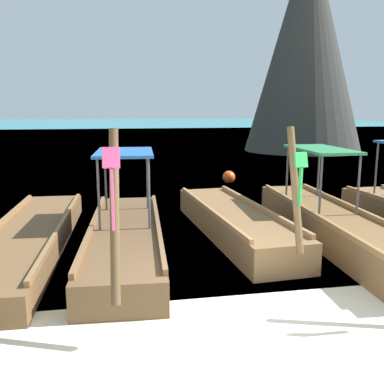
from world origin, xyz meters
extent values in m
plane|color=beige|center=(0.00, 0.00, 0.00)|extent=(120.00, 120.00, 0.00)
plane|color=teal|center=(0.00, 61.06, 0.00)|extent=(120.00, 120.00, 0.00)
cube|color=brown|center=(-3.24, 3.96, 0.23)|extent=(1.63, 6.79, 0.46)
cube|color=brown|center=(-2.60, 3.94, 0.51)|extent=(0.32, 6.20, 0.10)
cube|color=brown|center=(-1.30, 3.44, 0.27)|extent=(1.76, 5.89, 0.54)
cube|color=brown|center=(-1.95, 3.48, 0.59)|extent=(0.42, 5.34, 0.10)
cube|color=brown|center=(-0.65, 3.40, 0.59)|extent=(0.42, 5.34, 0.10)
cylinder|color=brown|center=(-1.50, 0.31, 1.58)|extent=(0.17, 0.87, 2.13)
cube|color=#F24C8C|center=(-1.52, 0.04, 2.32)|extent=(0.21, 0.15, 0.25)
cube|color=#F24C8C|center=(-1.52, 0.02, 1.83)|extent=(0.04, 0.08, 0.74)
cylinder|color=#4C4C51|center=(-1.79, 3.33, 1.24)|extent=(0.05, 0.05, 1.40)
cylinder|color=#4C4C51|center=(-0.82, 3.26, 1.24)|extent=(0.05, 0.05, 1.40)
cylinder|color=#4C4C51|center=(-1.68, 5.07, 1.24)|extent=(0.05, 0.05, 1.40)
cylinder|color=#4C4C51|center=(-0.71, 5.01, 1.24)|extent=(0.05, 0.05, 1.40)
cube|color=#235BA3|center=(-1.25, 4.17, 1.97)|extent=(1.30, 2.02, 0.06)
cube|color=brown|center=(1.19, 4.21, 0.30)|extent=(1.63, 5.53, 0.60)
cube|color=#9F7246|center=(0.60, 4.17, 0.65)|extent=(0.43, 5.01, 0.10)
cube|color=#9F7246|center=(1.78, 4.25, 0.65)|extent=(0.43, 5.01, 0.10)
cylinder|color=brown|center=(1.39, 1.38, 1.59)|extent=(0.16, 0.65, 2.02)
cube|color=green|center=(1.40, 1.25, 2.10)|extent=(0.21, 0.13, 0.25)
cube|color=green|center=(1.40, 1.23, 1.68)|extent=(0.04, 0.08, 0.59)
cube|color=brown|center=(3.22, 3.36, 0.32)|extent=(1.58, 6.84, 0.64)
cube|color=#996C3F|center=(2.65, 3.39, 0.69)|extent=(0.42, 6.24, 0.10)
cube|color=#996C3F|center=(3.78, 3.33, 0.69)|extent=(0.42, 6.24, 0.10)
cylinder|color=#4C4C51|center=(2.78, 3.22, 1.28)|extent=(0.05, 0.05, 1.29)
cylinder|color=#4C4C51|center=(3.63, 3.17, 1.28)|extent=(0.05, 0.05, 1.29)
cylinder|color=#4C4C51|center=(2.90, 5.25, 1.28)|extent=(0.05, 0.05, 1.29)
cylinder|color=#4C4C51|center=(3.74, 5.21, 1.28)|extent=(0.05, 0.05, 1.29)
cube|color=#2D844C|center=(3.26, 4.21, 1.96)|extent=(1.15, 2.29, 0.06)
cylinder|color=#4C4C51|center=(5.30, 5.07, 1.31)|extent=(0.05, 0.05, 1.42)
cone|color=#383833|center=(11.53, 23.11, 7.28)|extent=(7.92, 7.92, 14.56)
cone|color=#3D3D38|center=(14.05, 23.90, 2.74)|extent=(3.85, 3.85, 5.48)
sphere|color=#EA5119|center=(2.94, 11.00, 0.25)|extent=(0.50, 0.50, 0.50)
camera|label=1|loc=(-1.49, -4.98, 2.88)|focal=39.98mm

